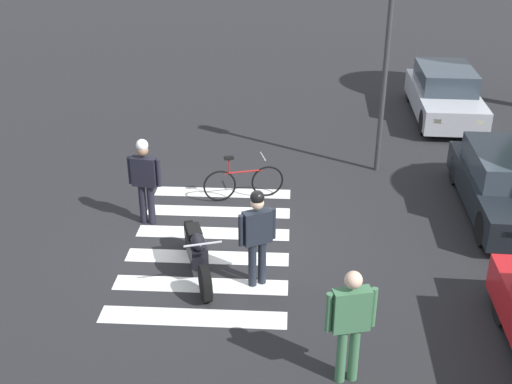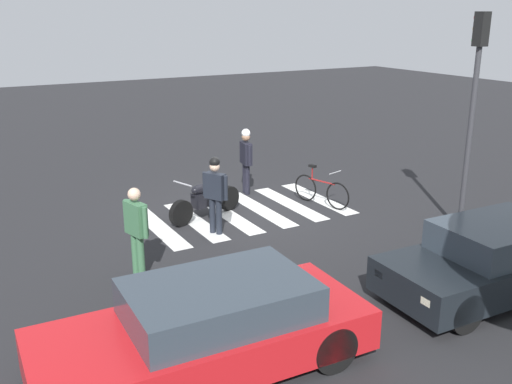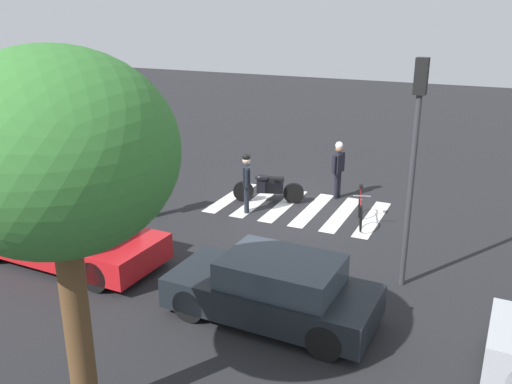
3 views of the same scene
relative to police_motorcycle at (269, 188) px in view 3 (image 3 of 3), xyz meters
The scene contains 11 objects.
ground_plane 1.11m from the police_motorcycle, behind, with size 60.00×60.00×0.00m, color #232326.
police_motorcycle is the anchor object (origin of this frame).
leaning_bicycle 3.06m from the police_motorcycle, 169.07° to the left, with size 0.61×1.71×1.02m.
officer_on_foot 2.28m from the police_motorcycle, 144.91° to the right, with size 0.28×0.67×1.81m.
officer_by_motorcycle 1.23m from the police_motorcycle, 77.07° to the left, with size 0.40×0.61×1.78m.
pedestrian_bystander 3.53m from the police_motorcycle, 44.09° to the left, with size 0.32×0.68×1.77m.
crosswalk_stripes 1.10m from the police_motorcycle, behind, with size 4.95×2.99×0.01m.
car_black_suv 6.66m from the police_motorcycle, 114.12° to the left, with size 4.04×1.85×1.30m.
car_red_convertible 6.30m from the police_motorcycle, 65.63° to the left, with size 4.69×2.02×1.29m.
traffic_light_pole 6.54m from the police_motorcycle, 142.44° to the left, with size 0.24×0.33×4.81m.
street_tree_mid 10.38m from the police_motorcycle, 97.52° to the left, with size 3.08×3.08×5.34m.
Camera 3 is at (-5.24, 14.52, 5.74)m, focal length 38.47 mm.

